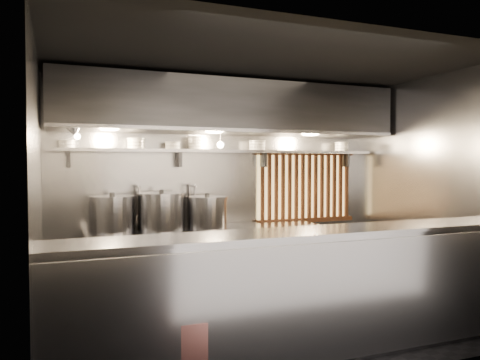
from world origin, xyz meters
TOP-DOWN VIEW (x-y plane):
  - floor at (0.00, 0.00)m, footprint 4.50×4.50m
  - ceiling at (0.00, 0.00)m, footprint 4.50×4.50m
  - wall_back at (0.00, 1.50)m, footprint 4.50×0.00m
  - wall_left at (-2.25, 0.00)m, footprint 0.00×3.00m
  - wall_right at (2.25, 0.00)m, footprint 0.00×3.00m
  - serving_counter at (0.00, -0.96)m, footprint 4.50×0.56m
  - cooking_bench at (-0.30, 1.13)m, footprint 3.00×0.70m
  - bowl_shelf at (0.00, 1.32)m, footprint 4.40×0.34m
  - exhaust_hood at (0.00, 1.10)m, footprint 4.40×0.81m
  - wood_screen at (1.30, 1.45)m, footprint 1.56×0.09m
  - faucet_left at (-1.15, 1.37)m, footprint 0.04×0.30m
  - faucet_right at (-0.45, 1.37)m, footprint 0.04×0.30m
  - heat_lamp at (-1.90, 0.85)m, footprint 0.25×0.35m
  - pendant_bulb at (-0.10, 1.20)m, footprint 0.09×0.09m
  - stock_pot_left at (-1.48, 1.16)m, footprint 0.70×0.70m
  - stock_pot_mid at (-0.89, 1.13)m, footprint 0.77×0.77m
  - stock_pot_right at (-0.31, 1.10)m, footprint 0.60×0.60m
  - red_placard at (-1.17, -1.22)m, footprint 0.25×0.05m
  - bowl_stack_0 at (-1.96, 1.32)m, footprint 0.20×0.20m
  - bowl_stack_1 at (-1.16, 1.32)m, footprint 0.23×0.23m
  - bowl_stack_2 at (-0.71, 1.32)m, footprint 0.20×0.20m
  - bowl_stack_3 at (-0.39, 1.32)m, footprint 0.23×0.23m
  - bowl_stack_4 at (0.47, 1.32)m, footprint 0.23×0.23m
  - bowl_stack_5 at (1.83, 1.32)m, footprint 0.21×0.21m

SIDE VIEW (x-z plane):
  - floor at x=0.00m, z-range 0.00..0.00m
  - red_placard at x=-1.17m, z-range 0.18..0.52m
  - cooking_bench at x=-0.30m, z-range 0.00..0.90m
  - serving_counter at x=0.00m, z-range 0.00..1.13m
  - stock_pot_right at x=-0.31m, z-range 0.88..1.32m
  - stock_pot_left at x=-1.48m, z-range 0.88..1.36m
  - stock_pot_mid at x=-0.89m, z-range 0.88..1.38m
  - faucet_left at x=-1.15m, z-range 1.06..1.56m
  - faucet_right at x=-0.45m, z-range 1.06..1.56m
  - wood_screen at x=1.30m, z-range 0.86..1.90m
  - wall_back at x=0.00m, z-range -0.85..3.65m
  - wall_left at x=-2.25m, z-range -0.10..2.90m
  - wall_right at x=2.25m, z-range -0.10..2.90m
  - bowl_shelf at x=0.00m, z-range 1.86..1.90m
  - bowl_stack_2 at x=-0.71m, z-range 1.90..1.99m
  - bowl_stack_0 at x=-1.96m, z-range 1.90..1.99m
  - pendant_bulb at x=-0.10m, z-range 1.87..2.05m
  - bowl_stack_4 at x=0.47m, z-range 1.90..2.03m
  - bowl_stack_1 at x=-1.16m, z-range 1.90..2.03m
  - bowl_stack_5 at x=1.83m, z-range 1.90..2.03m
  - bowl_stack_3 at x=-0.39m, z-range 1.90..2.07m
  - heat_lamp at x=-1.90m, z-range 1.97..2.17m
  - exhaust_hood at x=0.00m, z-range 2.10..2.75m
  - ceiling at x=0.00m, z-range 2.80..2.80m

